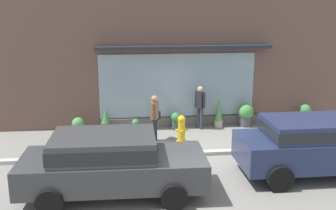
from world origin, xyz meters
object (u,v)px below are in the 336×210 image
pedestrian_with_handbag (155,115)px  potted_plant_low_front (78,125)px  potted_plant_window_right (136,126)px  fire_hydrant (181,129)px  potted_plant_trailing_edge (106,121)px  potted_plant_by_entrance (245,114)px  pedestrian_passerby (200,104)px  potted_plant_window_center (305,113)px  potted_plant_window_left (219,113)px  parked_car_dark_gray (110,161)px  parked_car_navy (312,143)px  potted_plant_doorstep (176,120)px

pedestrian_with_handbag → potted_plant_low_front: size_ratio=2.68×
pedestrian_with_handbag → potted_plant_window_right: 1.27m
fire_hydrant → potted_plant_trailing_edge: 2.97m
potted_plant_by_entrance → pedestrian_passerby: bearing=-175.4°
potted_plant_by_entrance → potted_plant_window_center: (2.38, -0.08, -0.00)m
pedestrian_with_handbag → potted_plant_window_center: size_ratio=2.01×
pedestrian_with_handbag → potted_plant_low_front: 2.99m
pedestrian_with_handbag → pedestrian_passerby: pedestrian_passerby is taller
fire_hydrant → potted_plant_low_front: (-3.59, 1.42, -0.14)m
potted_plant_low_front → potted_plant_window_center: size_ratio=0.75×
potted_plant_window_center → potted_plant_low_front: bearing=-179.4°
potted_plant_by_entrance → potted_plant_window_center: bearing=-2.0°
pedestrian_with_handbag → potted_plant_window_left: bearing=-36.4°
parked_car_dark_gray → potted_plant_trailing_edge: bearing=94.8°
potted_plant_by_entrance → potted_plant_low_front: bearing=-178.4°
parked_car_dark_gray → parked_car_navy: bearing=7.1°
parked_car_dark_gray → parked_car_navy: size_ratio=1.10×
potted_plant_window_left → potted_plant_window_center: size_ratio=1.47×
potted_plant_low_front → potted_plant_window_left: bearing=1.7°
potted_plant_by_entrance → potted_plant_window_right: (-4.25, -0.42, -0.20)m
parked_car_navy → potted_plant_window_center: parked_car_navy is taller
fire_hydrant → potted_plant_trailing_edge: fire_hydrant is taller
pedestrian_with_handbag → potted_plant_trailing_edge: bearing=82.1°
fire_hydrant → potted_plant_window_left: bearing=43.1°
pedestrian_with_handbag → potted_plant_window_center: (6.00, 1.24, -0.45)m
pedestrian_with_handbag → potted_plant_trailing_edge: (-1.71, 1.18, -0.51)m
potted_plant_trailing_edge → fire_hydrant: bearing=-29.3°
fire_hydrant → potted_plant_window_left: size_ratio=0.81×
potted_plant_low_front → potted_plant_window_right: 2.10m
pedestrian_with_handbag → potted_plant_trailing_edge: size_ratio=1.86×
parked_car_navy → potted_plant_doorstep: size_ratio=6.24×
potted_plant_low_front → potted_plant_window_center: bearing=0.6°
potted_plant_low_front → pedestrian_with_handbag: bearing=-22.9°
potted_plant_by_entrance → potted_plant_trailing_edge: size_ratio=1.04×
potted_plant_doorstep → parked_car_dark_gray: bearing=-114.9°
fire_hydrant → potted_plant_trailing_edge: size_ratio=1.10×
potted_plant_trailing_edge → pedestrian_passerby: bearing=-0.1°
parked_car_dark_gray → potted_plant_window_right: parked_car_dark_gray is taller
pedestrian_with_handbag → parked_car_dark_gray: (-1.45, -3.87, -0.05)m
parked_car_navy → potted_plant_window_right: (-4.59, 4.28, -0.64)m
potted_plant_low_front → potted_plant_doorstep: bearing=0.5°
potted_plant_doorstep → potted_plant_by_entrance: potted_plant_by_entrance is taller
potted_plant_window_left → potted_plant_window_center: potted_plant_window_left is taller
potted_plant_window_right → potted_plant_window_left: potted_plant_window_left is taller
parked_car_navy → potted_plant_by_entrance: 4.73m
pedestrian_with_handbag → parked_car_dark_gray: 4.13m
potted_plant_low_front → potted_plant_trailing_edge: bearing=2.1°
pedestrian_passerby → potted_plant_doorstep: (-0.91, 0.00, -0.59)m
parked_car_dark_gray → potted_plant_doorstep: (2.34, 5.05, -0.51)m
potted_plant_window_right → parked_car_navy: bearing=-42.9°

